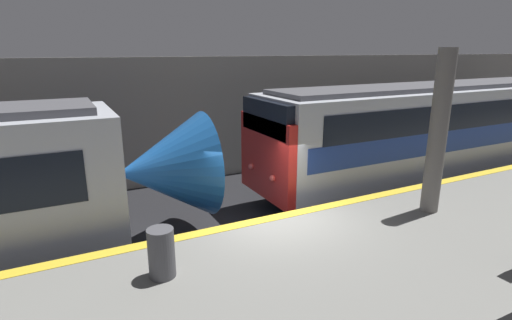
# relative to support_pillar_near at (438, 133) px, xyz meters

# --- Properties ---
(ground_plane) EXTENTS (120.00, 120.00, 0.00)m
(ground_plane) POSITION_rel_support_pillar_near_xyz_m (-3.37, 1.43, -2.97)
(ground_plane) COLOR black
(platform) EXTENTS (40.00, 4.63, 1.13)m
(platform) POSITION_rel_support_pillar_near_xyz_m (-3.37, -0.89, -2.41)
(platform) COLOR slate
(platform) RESTS_ON ground
(station_rear_barrier) EXTENTS (50.00, 0.15, 4.53)m
(station_rear_barrier) POSITION_rel_support_pillar_near_xyz_m (-3.37, 8.01, -0.70)
(station_rear_barrier) COLOR #9E998E
(station_rear_barrier) RESTS_ON ground
(support_pillar_near) EXTENTS (0.40, 0.40, 3.70)m
(support_pillar_near) POSITION_rel_support_pillar_near_xyz_m (0.00, 0.00, 0.00)
(support_pillar_near) COLOR slate
(support_pillar_near) RESTS_ON platform
(train_boxy) EXTENTS (15.20, 2.85, 3.64)m
(train_boxy) POSITION_rel_support_pillar_near_xyz_m (4.99, 3.53, -1.10)
(train_boxy) COLOR black
(train_boxy) RESTS_ON ground
(trash_bin) EXTENTS (0.44, 0.44, 0.85)m
(trash_bin) POSITION_rel_support_pillar_near_xyz_m (-6.29, 0.04, -1.43)
(trash_bin) COLOR #4C4C51
(trash_bin) RESTS_ON platform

